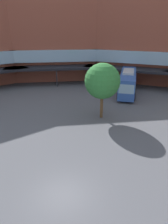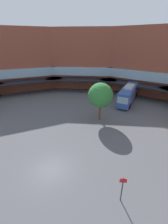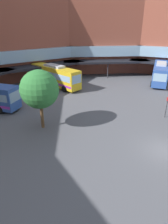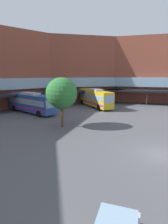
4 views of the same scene
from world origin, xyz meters
TOP-DOWN VIEW (x-y plane):
  - ground_plane at (0.00, 0.00)m, footprint 117.70×117.70m
  - station_building at (0.00, 18.92)m, footprint 74.65×44.70m
  - bus_1 at (-0.32, 24.83)m, footprint 4.06×11.89m
  - plaza_tree at (-1.39, 13.36)m, footprint 4.19×4.19m
  - stop_sign_post at (7.71, 1.01)m, footprint 0.54×0.33m

SIDE VIEW (x-z plane):
  - ground_plane at x=0.00m, z-range 0.00..0.00m
  - stop_sign_post at x=7.71m, z-range 0.30..3.03m
  - bus_1 at x=-0.32m, z-range 0.02..3.80m
  - plaza_tree at x=-1.39m, z-range 1.23..7.93m
  - station_building at x=0.00m, z-range -0.40..15.65m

